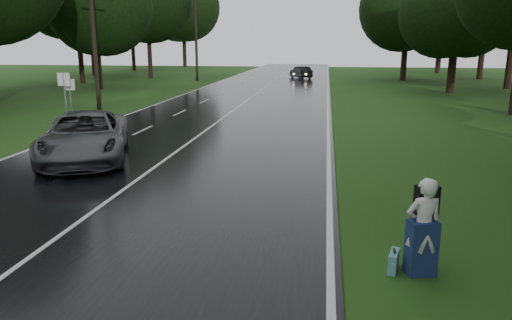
% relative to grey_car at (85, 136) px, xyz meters
% --- Properties ---
extents(ground, '(160.00, 160.00, 0.00)m').
position_rel_grey_car_xyz_m(ground, '(2.80, -8.02, -0.88)').
color(ground, '#234A16').
rests_on(ground, ground).
extents(road, '(12.00, 140.00, 0.04)m').
position_rel_grey_car_xyz_m(road, '(2.80, 11.98, -0.86)').
color(road, black).
rests_on(road, ground).
extents(lane_center, '(0.12, 140.00, 0.01)m').
position_rel_grey_car_xyz_m(lane_center, '(2.80, 11.98, -0.84)').
color(lane_center, silver).
rests_on(lane_center, road).
extents(grey_car, '(4.80, 6.68, 1.69)m').
position_rel_grey_car_xyz_m(grey_car, '(0.00, 0.00, 0.00)').
color(grey_car, '#505355').
rests_on(grey_car, road).
extents(far_car, '(2.98, 4.44, 1.38)m').
position_rel_grey_car_xyz_m(far_car, '(5.45, 42.20, -0.15)').
color(far_car, black).
rests_on(far_car, road).
extents(hitchhiker, '(0.76, 0.72, 1.82)m').
position_rel_grey_car_xyz_m(hitchhiker, '(10.21, -7.34, -0.04)').
color(hitchhiker, silver).
rests_on(hitchhiker, ground).
extents(suitcase, '(0.28, 0.54, 0.37)m').
position_rel_grey_car_xyz_m(suitcase, '(9.75, -7.29, -0.70)').
color(suitcase, teal).
rests_on(suitcase, ground).
extents(utility_pole_mid, '(1.80, 0.28, 10.66)m').
position_rel_grey_car_xyz_m(utility_pole_mid, '(-5.70, 12.81, -0.88)').
color(utility_pole_mid, black).
rests_on(utility_pole_mid, ground).
extents(utility_pole_far, '(1.80, 0.28, 9.69)m').
position_rel_grey_car_xyz_m(utility_pole_far, '(-5.70, 36.66, -0.88)').
color(utility_pole_far, black).
rests_on(utility_pole_far, ground).
extents(road_sign_a, '(0.64, 0.10, 2.68)m').
position_rel_grey_car_xyz_m(road_sign_a, '(-4.40, 6.63, -0.88)').
color(road_sign_a, white).
rests_on(road_sign_a, ground).
extents(road_sign_b, '(0.56, 0.10, 2.34)m').
position_rel_grey_car_xyz_m(road_sign_b, '(-4.40, 7.12, -0.88)').
color(road_sign_b, white).
rests_on(road_sign_b, ground).
extents(tree_left_e, '(7.73, 7.73, 12.07)m').
position_rel_grey_car_xyz_m(tree_left_e, '(-12.06, 26.17, -0.88)').
color(tree_left_e, black).
rests_on(tree_left_e, ground).
extents(tree_left_f, '(10.18, 10.18, 15.90)m').
position_rel_grey_car_xyz_m(tree_left_f, '(-12.42, 40.38, -0.88)').
color(tree_left_f, black).
rests_on(tree_left_f, ground).
extents(tree_right_e, '(7.14, 7.14, 11.15)m').
position_rel_grey_car_xyz_m(tree_right_e, '(18.84, 27.14, -0.88)').
color(tree_right_e, black).
rests_on(tree_right_e, ground).
extents(tree_right_f, '(8.22, 8.22, 12.84)m').
position_rel_grey_car_xyz_m(tree_right_f, '(16.99, 40.91, -0.88)').
color(tree_right_f, black).
rests_on(tree_right_f, ground).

